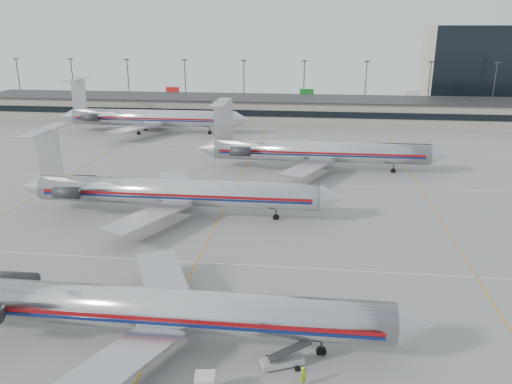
# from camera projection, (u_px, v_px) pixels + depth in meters

# --- Properties ---
(ground) EXTENTS (260.00, 260.00, 0.00)m
(ground) POSITION_uv_depth(u_px,v_px,m) (172.00, 311.00, 46.11)
(ground) COLOR gray
(ground) RESTS_ON ground
(apron_markings) EXTENTS (160.00, 0.15, 0.02)m
(apron_markings) POSITION_uv_depth(u_px,v_px,m) (197.00, 262.00, 55.52)
(apron_markings) COLOR silver
(apron_markings) RESTS_ON ground
(terminal) EXTENTS (162.00, 17.00, 6.25)m
(terminal) POSITION_uv_depth(u_px,v_px,m) (269.00, 109.00, 137.34)
(terminal) COLOR gray
(terminal) RESTS_ON ground
(light_mast_row) EXTENTS (163.60, 0.40, 15.28)m
(light_mast_row) POSITION_uv_depth(u_px,v_px,m) (274.00, 83.00, 148.82)
(light_mast_row) COLOR #38383D
(light_mast_row) RESTS_ON ground
(distant_building) EXTENTS (30.00, 20.00, 25.00)m
(distant_building) POSITION_uv_depth(u_px,v_px,m) (476.00, 67.00, 155.78)
(distant_building) COLOR tan
(distant_building) RESTS_ON ground
(jet_foreground) EXTENTS (43.39, 25.55, 11.36)m
(jet_foreground) POSITION_uv_depth(u_px,v_px,m) (151.00, 308.00, 40.49)
(jet_foreground) COLOR silver
(jet_foreground) RESTS_ON ground
(jet_second_row) EXTENTS (45.32, 26.69, 11.86)m
(jet_second_row) POSITION_uv_depth(u_px,v_px,m) (171.00, 192.00, 68.22)
(jet_second_row) COLOR silver
(jet_second_row) RESTS_ON ground
(jet_third_row) EXTENTS (45.02, 27.69, 12.31)m
(jet_third_row) POSITION_uv_depth(u_px,v_px,m) (315.00, 151.00, 89.59)
(jet_third_row) COLOR silver
(jet_third_row) RESTS_ON ground
(jet_back_row) EXTENTS (47.24, 29.06, 12.92)m
(jet_back_row) POSITION_uv_depth(u_px,v_px,m) (150.00, 118.00, 120.95)
(jet_back_row) COLOR silver
(jet_back_row) RESTS_ON ground
(belt_loader) EXTENTS (4.05, 2.38, 2.08)m
(belt_loader) POSITION_uv_depth(u_px,v_px,m) (283.00, 360.00, 38.51)
(belt_loader) COLOR #A3A3A3
(belt_loader) RESTS_ON ground
(ramp_worker_near) EXTENTS (0.66, 0.70, 1.61)m
(ramp_worker_near) POSITION_uv_depth(u_px,v_px,m) (303.00, 376.00, 36.30)
(ramp_worker_near) COLOR #92C812
(ramp_worker_near) RESTS_ON ground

